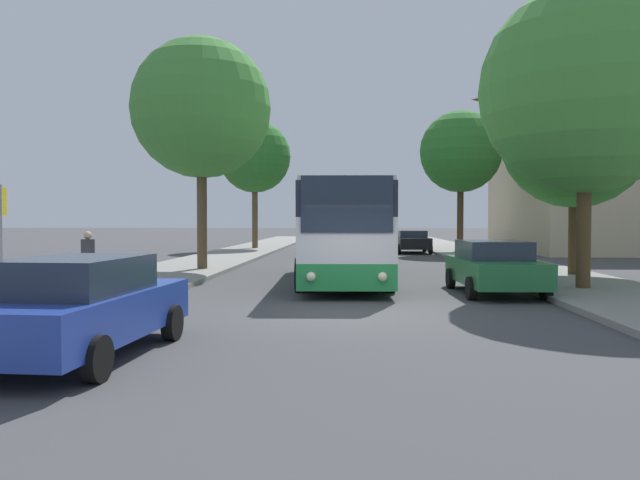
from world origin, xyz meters
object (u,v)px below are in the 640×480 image
(parked_car_left_curb, at_px, (80,306))
(bus_front, at_px, (343,230))
(parked_car_right_far, at_px, (412,241))
(tree_left_near, at_px, (201,109))
(tree_left_far, at_px, (255,157))
(tree_right_mid, at_px, (461,152))
(bus_stop_sign, at_px, (1,233))
(tree_right_near, at_px, (586,89))
(pedestrian_waiting_far, at_px, (88,262))
(tree_right_far, at_px, (575,134))
(bus_middle, at_px, (346,225))
(parked_car_right_near, at_px, (494,266))

(parked_car_left_curb, bearing_deg, bus_front, 75.94)
(parked_car_right_far, bearing_deg, tree_left_near, 56.21)
(tree_left_far, distance_m, tree_right_mid, 14.05)
(parked_car_right_far, height_order, bus_stop_sign, bus_stop_sign)
(tree_left_near, height_order, tree_right_near, tree_left_near)
(pedestrian_waiting_far, xyz_separation_m, tree_left_near, (1.06, 8.36, 5.56))
(parked_car_right_far, bearing_deg, pedestrian_waiting_far, 64.27)
(bus_stop_sign, height_order, tree_right_near, tree_right_near)
(pedestrian_waiting_far, height_order, tree_right_far, tree_right_far)
(parked_car_right_far, height_order, pedestrian_waiting_far, pedestrian_waiting_far)
(bus_middle, height_order, tree_right_mid, tree_right_mid)
(bus_front, height_order, tree_right_mid, tree_right_mid)
(bus_middle, height_order, tree_left_near, tree_left_near)
(bus_front, height_order, parked_car_left_curb, bus_front)
(parked_car_right_near, xyz_separation_m, tree_left_near, (-10.05, 6.80, 5.75))
(parked_car_right_near, relative_size, bus_stop_sign, 1.70)
(bus_middle, xyz_separation_m, pedestrian_waiting_far, (-6.69, -19.23, -0.85))
(tree_right_mid, bearing_deg, tree_left_near, -130.30)
(bus_front, height_order, tree_left_near, tree_left_near)
(parked_car_right_far, distance_m, tree_right_far, 18.14)
(tree_right_near, bearing_deg, bus_middle, 112.08)
(pedestrian_waiting_far, distance_m, tree_right_near, 14.68)
(tree_left_far, height_order, tree_right_near, tree_left_far)
(bus_front, height_order, pedestrian_waiting_far, bus_front)
(bus_front, bearing_deg, parked_car_left_curb, -109.26)
(bus_stop_sign, relative_size, tree_right_near, 0.31)
(bus_stop_sign, height_order, tree_left_far, tree_left_far)
(tree_right_far, bearing_deg, tree_left_far, 125.92)
(bus_middle, bearing_deg, parked_car_right_near, -77.84)
(bus_front, height_order, parked_car_right_far, bus_front)
(tree_left_far, distance_m, tree_right_near, 28.39)
(bus_middle, xyz_separation_m, tree_left_near, (-5.64, -10.86, 4.72))
(tree_left_far, bearing_deg, parked_car_left_curb, -85.48)
(bus_front, bearing_deg, tree_right_far, 7.94)
(parked_car_left_curb, relative_size, tree_left_far, 0.52)
(bus_front, height_order, bus_middle, bus_middle)
(parked_car_left_curb, distance_m, pedestrian_waiting_far, 7.70)
(bus_middle, xyz_separation_m, bus_stop_sign, (-7.00, -22.84, -0.01))
(tree_left_near, bearing_deg, pedestrian_waiting_far, -97.20)
(tree_right_far, bearing_deg, pedestrian_waiting_far, -156.63)
(bus_front, bearing_deg, parked_car_right_near, -40.73)
(parked_car_left_curb, bearing_deg, bus_middle, 85.22)
(parked_car_right_far, xyz_separation_m, tree_right_far, (4.17, -17.10, 4.40))
(parked_car_left_curb, relative_size, tree_right_mid, 0.53)
(pedestrian_waiting_far, relative_size, tree_right_near, 0.19)
(parked_car_left_curb, xyz_separation_m, tree_left_near, (-1.90, 15.48, 5.74))
(bus_middle, distance_m, tree_left_far, 11.05)
(tree_right_near, bearing_deg, tree_right_mid, 89.54)
(tree_left_near, relative_size, tree_left_far, 1.04)
(parked_car_right_near, height_order, tree_right_near, tree_right_near)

